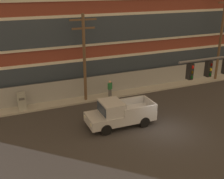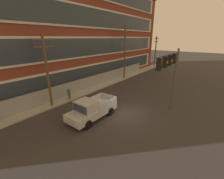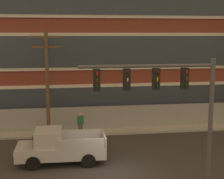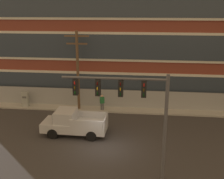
% 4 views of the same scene
% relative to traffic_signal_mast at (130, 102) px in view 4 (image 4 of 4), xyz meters
% --- Properties ---
extents(ground_plane, '(160.00, 160.00, 0.00)m').
position_rel_traffic_signal_mast_xyz_m(ground_plane, '(-1.90, 3.39, -4.78)').
color(ground_plane, '#333030').
extents(sidewalk_building_side, '(80.00, 1.98, 0.16)m').
position_rel_traffic_signal_mast_xyz_m(sidewalk_building_side, '(-1.90, 11.33, -4.70)').
color(sidewalk_building_side, '#9E9B93').
rests_on(sidewalk_building_side, ground).
extents(brick_mill_building, '(44.66, 9.54, 16.10)m').
position_rel_traffic_signal_mast_xyz_m(brick_mill_building, '(2.88, 16.79, 3.28)').
color(brick_mill_building, brown).
rests_on(brick_mill_building, ground).
extents(chain_link_fence, '(33.10, 0.06, 1.95)m').
position_rel_traffic_signal_mast_xyz_m(chain_link_fence, '(0.85, 11.74, -3.79)').
color(chain_link_fence, gray).
rests_on(chain_link_fence, ground).
extents(traffic_signal_mast, '(5.88, 0.43, 6.39)m').
position_rel_traffic_signal_mast_xyz_m(traffic_signal_mast, '(0.00, 0.00, 0.00)').
color(traffic_signal_mast, '#4C4C51').
rests_on(traffic_signal_mast, ground).
extents(pickup_truck_silver, '(5.16, 2.24, 2.00)m').
position_rel_traffic_signal_mast_xyz_m(pickup_truck_silver, '(-4.73, 5.41, -3.83)').
color(pickup_truck_silver, '#B2B5BA').
rests_on(pickup_truck_silver, ground).
extents(utility_pole_near_corner, '(2.31, 0.26, 7.72)m').
position_rel_traffic_signal_mast_xyz_m(utility_pole_near_corner, '(-5.52, 10.83, -0.50)').
color(utility_pole_near_corner, brown).
rests_on(utility_pole_near_corner, ground).
extents(electrical_cabinet, '(0.64, 0.46, 1.64)m').
position_rel_traffic_signal_mast_xyz_m(electrical_cabinet, '(-11.03, 10.93, -3.96)').
color(electrical_cabinet, '#939993').
rests_on(electrical_cabinet, ground).
extents(pedestrian_near_cabinet, '(0.47, 0.40, 1.69)m').
position_rel_traffic_signal_mast_xyz_m(pedestrian_near_cabinet, '(-3.20, 10.70, -3.80)').
color(pedestrian_near_cabinet, '#4C4C51').
rests_on(pedestrian_near_cabinet, ground).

